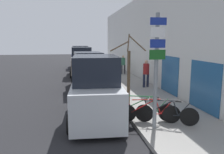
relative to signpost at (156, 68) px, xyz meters
The scene contains 14 objects.
ground_plane 7.56m from the signpost, 102.26° to the left, with size 80.00×80.00×0.00m, color black.
sidewalk_curb 10.15m from the signpost, 83.85° to the left, with size 3.20×32.00×0.15m.
building_facade 10.24m from the signpost, 73.98° to the left, with size 0.23×32.00×6.50m.
signpost is the anchor object (origin of this frame).
bicycle_0 1.77m from the signpost, 28.55° to the left, with size 1.98×0.96×0.88m.
bicycle_1 1.73m from the signpost, 89.80° to the left, with size 2.12×0.70×0.88m.
bicycle_2 1.88m from the signpost, 92.38° to the left, with size 2.04×1.15×0.90m.
parked_car_0 2.63m from the signpost, 137.64° to the left, with size 2.21×4.43×2.49m.
parked_car_1 7.39m from the signpost, 103.13° to the left, with size 2.13×4.61×2.36m.
parked_car_2 13.09m from the signpost, 97.91° to the left, with size 2.06×4.43×2.53m.
parked_car_3 18.85m from the signpost, 95.13° to the left, with size 2.15×4.30×2.52m.
pedestrian_near 6.80m from the signpost, 73.20° to the left, with size 0.43×0.38×1.71m.
pedestrian_far 12.40m from the signpost, 81.43° to the left, with size 0.43×0.37×1.66m.
street_tree 3.16m from the signpost, 91.40° to the left, with size 1.66×0.54×3.20m.
Camera 1 is at (-1.11, -2.40, 3.00)m, focal length 35.00 mm.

